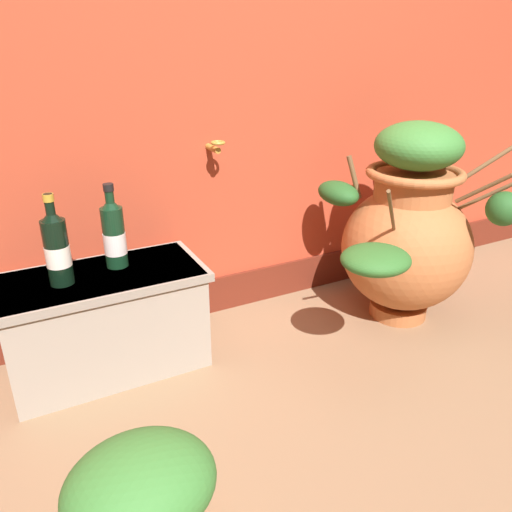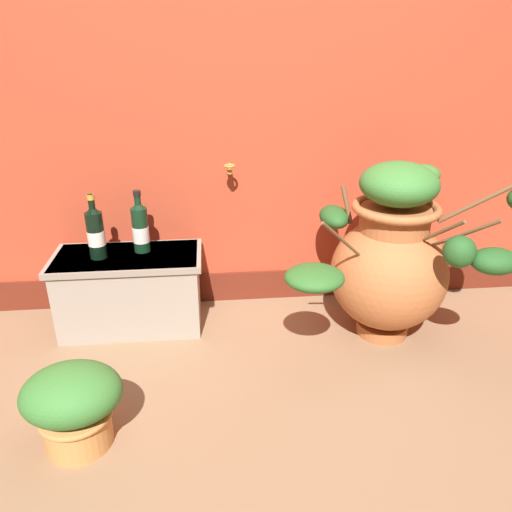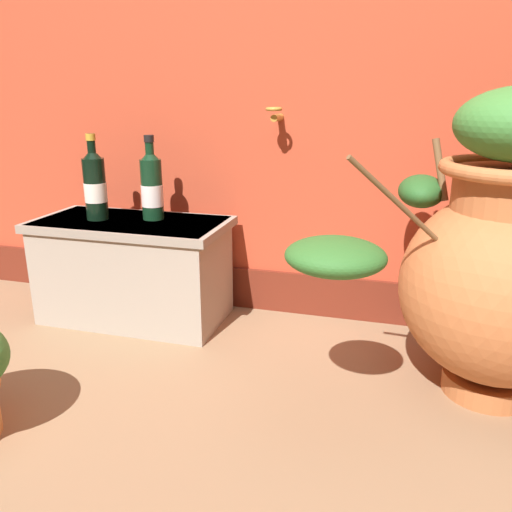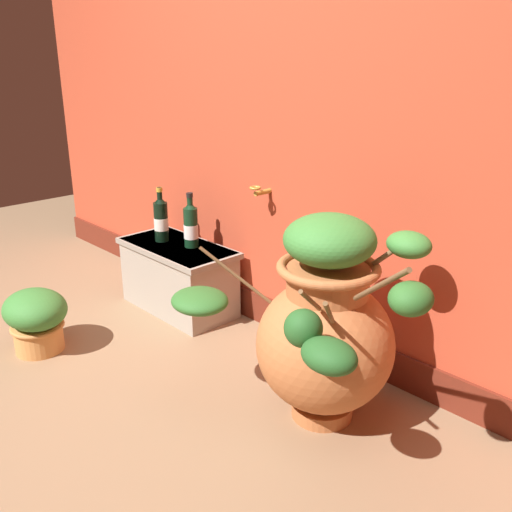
# 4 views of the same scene
# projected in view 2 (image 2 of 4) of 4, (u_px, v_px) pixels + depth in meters

# --- Properties ---
(ground_plane) EXTENTS (7.00, 7.00, 0.00)m
(ground_plane) POSITION_uv_depth(u_px,v_px,m) (269.00, 450.00, 1.71)
(ground_plane) COLOR #896B4C
(back_wall) EXTENTS (4.40, 0.33, 2.60)m
(back_wall) POSITION_uv_depth(u_px,v_px,m) (240.00, 44.00, 2.27)
(back_wall) COLOR #B74228
(back_wall) RESTS_ON ground_plane
(terracotta_urn) EXTENTS (1.05, 0.72, 0.84)m
(terracotta_urn) POSITION_uv_depth(u_px,v_px,m) (391.00, 258.00, 2.22)
(terracotta_urn) COLOR #B26638
(terracotta_urn) RESTS_ON ground_plane
(stone_ledge) EXTENTS (0.70, 0.35, 0.38)m
(stone_ledge) POSITION_uv_depth(u_px,v_px,m) (130.00, 288.00, 2.38)
(stone_ledge) COLOR #9E9384
(stone_ledge) RESTS_ON ground_plane
(wine_bottle_left) EXTENTS (0.08, 0.08, 0.30)m
(wine_bottle_left) POSITION_uv_depth(u_px,v_px,m) (140.00, 226.00, 2.31)
(wine_bottle_left) COLOR black
(wine_bottle_left) RESTS_ON stone_ledge
(wine_bottle_middle) EXTENTS (0.08, 0.08, 0.31)m
(wine_bottle_middle) POSITION_uv_depth(u_px,v_px,m) (95.00, 231.00, 2.23)
(wine_bottle_middle) COLOR black
(wine_bottle_middle) RESTS_ON stone_ledge
(potted_shrub) EXTENTS (0.34, 0.29, 0.31)m
(potted_shrub) POSITION_uv_depth(u_px,v_px,m) (74.00, 404.00, 1.67)
(potted_shrub) COLOR #D68E4C
(potted_shrub) RESTS_ON ground_plane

